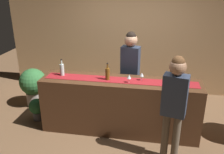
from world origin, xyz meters
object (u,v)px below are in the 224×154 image
wine_glass_near_customer (129,77)px  potted_plant_tall (33,85)px  wine_bottle_amber (107,74)px  wine_glass_far_end (174,80)px  bartender (130,66)px  potted_plant_small (37,108)px  wine_glass_mid_counter (142,75)px  wine_bottle_clear (62,69)px  customer_sipping (174,99)px

wine_glass_near_customer → potted_plant_tall: 2.33m
wine_bottle_amber → wine_glass_far_end: bearing=-4.1°
bartender → wine_glass_near_customer: bearing=103.3°
bartender → potted_plant_tall: 2.16m
bartender → potted_plant_small: size_ratio=3.88×
wine_glass_far_end → wine_glass_mid_counter: bearing=164.2°
wine_bottle_clear → potted_plant_tall: size_ratio=0.36×
wine_glass_mid_counter → wine_glass_far_end: same height
potted_plant_tall → customer_sipping: bearing=-24.3°
wine_bottle_amber → wine_glass_near_customer: size_ratio=2.10×
bartender → potted_plant_tall: bartender is taller
wine_glass_far_end → customer_sipping: size_ratio=0.09×
wine_bottle_clear → potted_plant_tall: 1.26m
wine_bottle_clear → wine_bottle_amber: bearing=-4.3°
wine_bottle_amber → potted_plant_tall: 1.98m
wine_bottle_clear → potted_plant_tall: (-0.92, 0.60, -0.62)m
bartender → potted_plant_tall: bearing=7.3°
wine_glass_near_customer → potted_plant_tall: (-2.13, 0.73, -0.61)m
potted_plant_tall → wine_glass_mid_counter: bearing=-14.3°
wine_bottle_clear → wine_glass_near_customer: (1.21, -0.13, -0.01)m
wine_bottle_clear → potted_plant_small: size_ratio=0.69×
wine_bottle_clear → customer_sipping: (1.91, -0.68, -0.08)m
wine_glass_mid_counter → wine_bottle_amber: bearing=-173.3°
wine_glass_mid_counter → potted_plant_small: size_ratio=0.33×
wine_bottle_amber → wine_glass_far_end: 1.09m
wine_glass_near_customer → customer_sipping: 0.89m
wine_glass_mid_counter → customer_sipping: size_ratio=0.09×
wine_glass_mid_counter → bartender: size_ratio=0.08×
wine_glass_mid_counter → wine_glass_near_customer: bearing=-145.4°
wine_bottle_amber → customer_sipping: (1.08, -0.62, -0.08)m
wine_bottle_amber → bartender: bearing=61.5°
customer_sipping → wine_glass_near_customer: bearing=155.4°
wine_bottle_amber → potted_plant_tall: (-1.76, 0.66, -0.62)m
customer_sipping → potted_plant_small: 2.71m
wine_glass_mid_counter → potted_plant_small: bearing=179.3°
wine_glass_mid_counter → potted_plant_small: 2.17m
wine_bottle_clear → customer_sipping: customer_sipping is taller
bartender → wine_glass_far_end: bearing=147.6°
wine_bottle_amber → wine_glass_far_end: wine_bottle_amber is taller
wine_bottle_clear → potted_plant_small: bearing=177.1°
wine_bottle_amber → wine_glass_near_customer: bearing=-10.6°
wine_glass_far_end → potted_plant_small: (-2.51, 0.17, -0.84)m
wine_bottle_clear → wine_glass_mid_counter: wine_bottle_clear is taller
wine_glass_mid_counter → wine_glass_far_end: (0.51, -0.15, 0.00)m
wine_bottle_amber → bartender: (0.33, 0.60, -0.04)m
wine_glass_far_end → potted_plant_small: wine_glass_far_end is taller
wine_glass_far_end → wine_glass_near_customer: bearing=179.4°
wine_glass_mid_counter → potted_plant_tall: wine_glass_mid_counter is taller
wine_bottle_amber → customer_sipping: customer_sipping is taller
wine_bottle_amber → wine_glass_mid_counter: 0.58m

